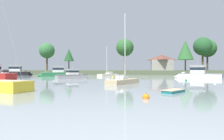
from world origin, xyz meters
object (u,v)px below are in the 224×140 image
at_px(cruiser_green, 55,74).
at_px(cruiser_grey, 74,77).
at_px(dinghy_navy, 216,76).
at_px(mooring_buoy_orange, 146,97).
at_px(mooring_buoy_green, 186,80).
at_px(sailboat_sand, 123,82).
at_px(cruiser_white, 195,75).
at_px(sailboat_cream, 108,75).
at_px(mooring_buoy_yellow, 113,77).
at_px(dinghy_teal, 173,92).
at_px(cruiser_black, 18,73).
at_px(mooring_buoy_white, 215,83).
at_px(cruiser_maroon, 2,75).

bearing_deg(cruiser_green, cruiser_grey, -52.25).
relative_size(dinghy_navy, mooring_buoy_orange, 6.64).
relative_size(cruiser_grey, mooring_buoy_green, 14.03).
relative_size(sailboat_sand, mooring_buoy_green, 21.35).
height_order(cruiser_white, dinghy_navy, cruiser_white).
bearing_deg(sailboat_cream, dinghy_navy, 2.81).
bearing_deg(cruiser_grey, sailboat_sand, -50.12).
distance_m(cruiser_grey, mooring_buoy_yellow, 11.74).
xyz_separation_m(dinghy_teal, cruiser_green, (-27.56, 37.93, 0.52)).
bearing_deg(mooring_buoy_orange, mooring_buoy_green, 72.34).
distance_m(dinghy_navy, mooring_buoy_yellow, 29.23).
distance_m(dinghy_teal, mooring_buoy_green, 20.20).
bearing_deg(cruiser_black, sailboat_cream, -8.16).
bearing_deg(mooring_buoy_green, mooring_buoy_yellow, 136.41).
bearing_deg(cruiser_green, mooring_buoy_white, -35.31).
xyz_separation_m(cruiser_white, mooring_buoy_yellow, (-19.34, 3.07, -0.59)).
height_order(cruiser_white, sailboat_cream, sailboat_cream).
bearing_deg(cruiser_green, cruiser_maroon, -140.16).
relative_size(cruiser_black, cruiser_maroon, 1.44).
bearing_deg(cruiser_black, dinghy_navy, -2.82).
relative_size(mooring_buoy_white, mooring_buoy_green, 0.77).
xyz_separation_m(mooring_buoy_orange, mooring_buoy_green, (7.51, 23.58, -0.01)).
bearing_deg(mooring_buoy_green, cruiser_grey, 166.97).
distance_m(sailboat_sand, mooring_buoy_white, 13.37).
height_order(cruiser_grey, sailboat_cream, sailboat_cream).
height_order(dinghy_teal, mooring_buoy_yellow, mooring_buoy_yellow).
relative_size(cruiser_green, mooring_buoy_white, 27.95).
relative_size(cruiser_green, mooring_buoy_orange, 18.94).
height_order(mooring_buoy_white, mooring_buoy_green, mooring_buoy_green).
xyz_separation_m(cruiser_maroon, mooring_buoy_yellow, (27.66, 4.61, -0.39)).
xyz_separation_m(cruiser_green, mooring_buoy_yellow, (17.42, -3.94, -0.55)).
height_order(sailboat_sand, mooring_buoy_orange, sailboat_sand).
distance_m(dinghy_navy, mooring_buoy_orange, 51.07).
distance_m(sailboat_sand, cruiser_maroon, 37.51).
distance_m(cruiser_white, mooring_buoy_white, 18.05).
height_order(sailboat_sand, mooring_buoy_white, sailboat_sand).
bearing_deg(cruiser_white, cruiser_black, 164.28).
bearing_deg(mooring_buoy_white, mooring_buoy_orange, -121.04).
bearing_deg(mooring_buoy_green, dinghy_teal, -104.37).
bearing_deg(mooring_buoy_orange, cruiser_maroon, 136.59).
xyz_separation_m(cruiser_white, cruiser_grey, (-26.55, -6.19, -0.20)).
height_order(cruiser_white, sailboat_sand, sailboat_sand).
bearing_deg(cruiser_black, cruiser_green, -25.77).
distance_m(dinghy_navy, mooring_buoy_green, 26.55).
xyz_separation_m(cruiser_green, cruiser_maroon, (-10.24, -8.55, -0.16)).
relative_size(cruiser_white, dinghy_navy, 2.86).
bearing_deg(cruiser_white, cruiser_maroon, -178.12).
height_order(sailboat_sand, sailboat_cream, sailboat_sand).
xyz_separation_m(sailboat_cream, cruiser_maroon, (-25.24, -12.03, 0.26)).
bearing_deg(cruiser_green, mooring_buoy_orange, -59.14).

